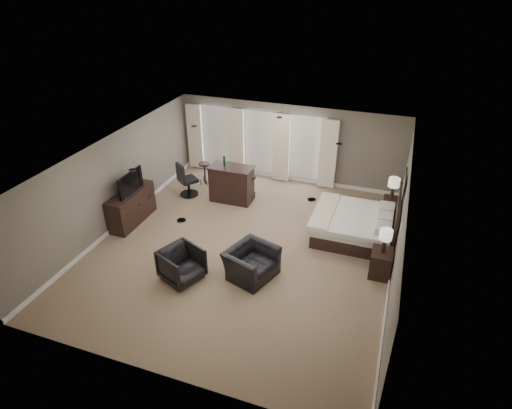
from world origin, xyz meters
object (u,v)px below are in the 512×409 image
(armchair_far, at_px, (182,263))
(bar_stool_left, at_px, (205,174))
(bed, at_px, (353,214))
(tv, at_px, (129,190))
(lamp_near, at_px, (385,241))
(armchair_near, at_px, (251,258))
(bar_stool_right, at_px, (250,188))
(lamp_far, at_px, (393,189))
(dresser, at_px, (132,207))
(nightstand_far, at_px, (390,207))
(nightstand_near, at_px, (381,263))
(bar_counter, at_px, (232,184))
(desk_chair, at_px, (188,179))

(armchair_far, distance_m, bar_stool_left, 4.93)
(bed, relative_size, tv, 2.01)
(lamp_near, distance_m, armchair_near, 3.11)
(armchair_far, xyz_separation_m, bar_stool_left, (-1.61, 4.66, -0.06))
(bar_stool_right, bearing_deg, lamp_near, -30.23)
(bed, xyz_separation_m, armchair_near, (-1.99, -2.50, -0.18))
(lamp_near, bearing_deg, tv, 179.14)
(bed, distance_m, armchair_near, 3.21)
(lamp_far, relative_size, dresser, 0.40)
(lamp_near, bearing_deg, lamp_far, 90.00)
(nightstand_far, distance_m, bar_stool_right, 4.23)
(dresser, bearing_deg, bed, 12.59)
(lamp_near, distance_m, dresser, 6.94)
(nightstand_near, distance_m, armchair_far, 4.69)
(bar_counter, distance_m, desk_chair, 1.43)
(nightstand_near, distance_m, tv, 6.96)
(armchair_far, height_order, bar_stool_right, armchair_far)
(armchair_far, bearing_deg, tv, 77.47)
(dresser, xyz_separation_m, armchair_far, (2.55, -1.80, -0.04))
(armchair_near, bearing_deg, nightstand_far, -17.10)
(armchair_far, height_order, desk_chair, desk_chair)
(tv, bearing_deg, armchair_near, -105.99)
(nightstand_far, height_order, desk_chair, desk_chair)
(nightstand_far, bearing_deg, lamp_near, -90.00)
(nightstand_near, distance_m, dresser, 6.92)
(desk_chair, bearing_deg, lamp_near, -161.69)
(armchair_far, bearing_deg, bar_stool_left, 41.87)
(dresser, xyz_separation_m, bar_stool_left, (0.93, 2.85, -0.10))
(bed, height_order, armchair_near, bed)
(armchair_far, bearing_deg, bar_counter, 27.69)
(nightstand_near, bearing_deg, lamp_near, 0.00)
(bar_counter, bearing_deg, bar_stool_left, 149.40)
(armchair_near, relative_size, desk_chair, 1.00)
(armchair_far, relative_size, bar_stool_right, 1.09)
(bar_stool_left, bearing_deg, bar_stool_right, -15.96)
(armchair_near, height_order, bar_stool_left, armchair_near)
(bed, xyz_separation_m, armchair_far, (-3.48, -3.15, -0.23))
(lamp_far, distance_m, armchair_far, 6.36)
(armchair_near, bearing_deg, lamp_near, -50.93)
(lamp_near, relative_size, bar_stool_left, 0.81)
(tv, bearing_deg, nightstand_near, -90.86)
(bar_counter, bearing_deg, lamp_far, 8.41)
(dresser, distance_m, tv, 0.55)
(bar_counter, relative_size, bar_stool_right, 1.63)
(nightstand_near, distance_m, bar_counter, 5.21)
(dresser, distance_m, armchair_near, 4.20)
(lamp_near, relative_size, bar_stool_right, 0.75)
(tv, bearing_deg, desk_chair, -21.64)
(nightstand_far, relative_size, lamp_near, 0.91)
(lamp_far, bearing_deg, dresser, -158.00)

